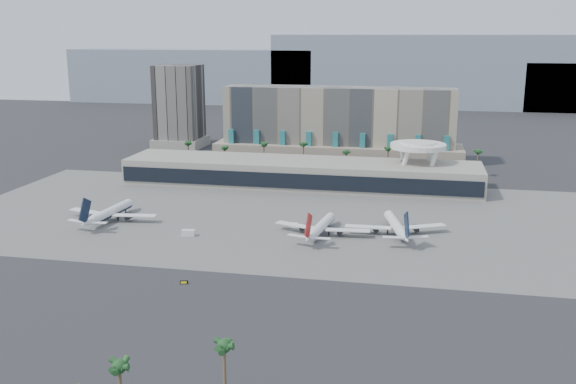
% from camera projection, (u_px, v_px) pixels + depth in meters
% --- Properties ---
extents(ground, '(900.00, 900.00, 0.00)m').
position_uv_depth(ground, '(239.00, 262.00, 205.60)').
color(ground, '#232326').
rests_on(ground, ground).
extents(apron_pad, '(260.00, 130.00, 0.06)m').
position_uv_depth(apron_pad, '(276.00, 216.00, 257.92)').
color(apron_pad, '#5B5B59').
rests_on(apron_pad, ground).
extents(mountain_ridge, '(680.00, 60.00, 70.00)m').
position_uv_depth(mountain_ridge, '(393.00, 76.00, 640.22)').
color(mountain_ridge, gray).
rests_on(mountain_ridge, ground).
extents(hotel, '(140.00, 30.00, 42.00)m').
position_uv_depth(hotel, '(338.00, 132.00, 365.57)').
color(hotel, tan).
rests_on(hotel, ground).
extents(office_tower, '(30.00, 30.00, 52.00)m').
position_uv_depth(office_tower, '(179.00, 111.00, 408.59)').
color(office_tower, black).
rests_on(office_tower, ground).
extents(terminal, '(170.00, 32.50, 14.50)m').
position_uv_depth(terminal, '(300.00, 172.00, 308.54)').
color(terminal, '#9C9489').
rests_on(terminal, ground).
extents(saucer_structure, '(26.00, 26.00, 21.89)m').
position_uv_depth(saucer_structure, '(418.00, 149.00, 300.97)').
color(saucer_structure, white).
rests_on(saucer_structure, ground).
extents(palm_row, '(157.80, 2.80, 13.10)m').
position_uv_depth(palm_row, '(325.00, 151.00, 339.69)').
color(palm_row, brown).
rests_on(palm_row, ground).
extents(airliner_left, '(37.72, 38.95, 13.45)m').
position_uv_depth(airliner_left, '(110.00, 212.00, 250.18)').
color(airliner_left, white).
rests_on(airliner_left, ground).
extents(airliner_centre, '(35.50, 36.76, 12.72)m').
position_uv_depth(airliner_centre, '(321.00, 227.00, 232.31)').
color(airliner_centre, white).
rests_on(airliner_centre, ground).
extents(airliner_right, '(36.53, 37.94, 13.32)m').
position_uv_depth(airliner_right, '(396.00, 226.00, 233.06)').
color(airliner_right, white).
rests_on(airliner_right, ground).
extents(service_vehicle_a, '(4.92, 2.88, 2.28)m').
position_uv_depth(service_vehicle_a, '(188.00, 233.00, 231.96)').
color(service_vehicle_a, silver).
rests_on(service_vehicle_a, ground).
extents(service_vehicle_b, '(3.24, 1.86, 1.66)m').
position_uv_depth(service_vehicle_b, '(293.00, 225.00, 242.43)').
color(service_vehicle_b, white).
rests_on(service_vehicle_b, ground).
extents(taxiway_sign, '(2.36, 0.95, 1.07)m').
position_uv_depth(taxiway_sign, '(184.00, 282.00, 187.59)').
color(taxiway_sign, black).
rests_on(taxiway_sign, ground).
extents(near_palm_a, '(6.00, 6.00, 11.65)m').
position_uv_depth(near_palm_a, '(119.00, 374.00, 121.24)').
color(near_palm_a, brown).
rests_on(near_palm_a, ground).
extents(near_palm_b, '(6.00, 6.00, 14.68)m').
position_uv_depth(near_palm_b, '(224.00, 353.00, 122.80)').
color(near_palm_b, brown).
rests_on(near_palm_b, ground).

